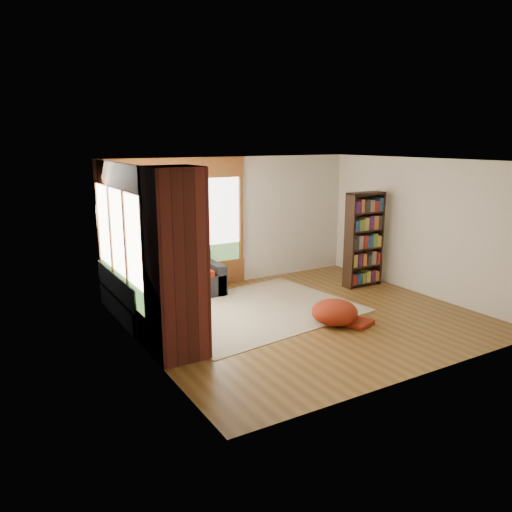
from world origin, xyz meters
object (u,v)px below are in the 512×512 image
pouf (335,311)px  dog_brindle (170,274)px  brick_chimney (176,264)px  sectional_sofa (158,292)px  bookshelf (364,240)px  area_rug (255,310)px  dog_tan (176,258)px

pouf → dog_brindle: 2.78m
brick_chimney → sectional_sofa: (0.45, 2.05, -1.00)m
dog_brindle → bookshelf: bearing=-120.1°
area_rug → dog_brindle: (-1.38, 0.43, 0.75)m
bookshelf → dog_brindle: 4.08m
area_rug → dog_tan: bearing=126.4°
pouf → dog_brindle: dog_brindle is taller
bookshelf → pouf: bearing=-142.8°
bookshelf → dog_brindle: bookshelf is taller
area_rug → dog_tan: 1.76m
bookshelf → brick_chimney: bearing=-164.2°
bookshelf → pouf: 2.50m
bookshelf → dog_tan: 3.77m
dog_tan → dog_brindle: bearing=-155.0°
pouf → dog_tan: (-1.72, 2.48, 0.59)m
area_rug → brick_chimney: bearing=-150.2°
brick_chimney → dog_tan: size_ratio=2.39×
area_rug → dog_brindle: bearing=162.7°
brick_chimney → dog_tan: (0.92, 2.32, -0.50)m
brick_chimney → dog_tan: bearing=68.5°
brick_chimney → dog_brindle: size_ratio=2.85×
bookshelf → area_rug: bearing=-175.2°
bookshelf → sectional_sofa: bearing=169.4°
bookshelf → pouf: (-1.90, -1.45, -0.75)m
brick_chimney → bookshelf: (4.54, 1.28, -0.34)m
pouf → brick_chimney: bearing=176.5°
dog_brindle → dog_tan: bearing=-55.4°
brick_chimney → dog_brindle: (0.47, 1.49, -0.54)m
brick_chimney → pouf: brick_chimney is taller
sectional_sofa → dog_tan: size_ratio=2.02×
brick_chimney → pouf: 2.86m
brick_chimney → sectional_sofa: size_ratio=1.18×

